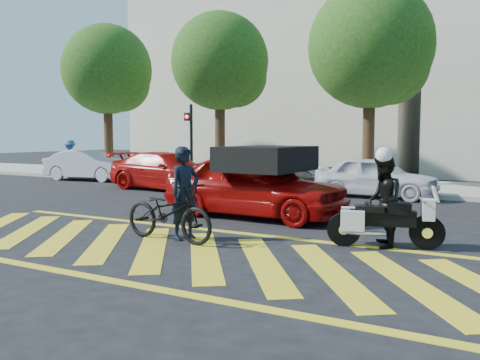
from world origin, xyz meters
The scene contains 18 objects.
ground centered at (0.00, 0.00, 0.00)m, with size 90.00×90.00×0.00m, color black.
sidewalk centered at (0.00, 12.00, 0.07)m, with size 60.00×5.00×0.15m, color #9E998E.
crosswalk centered at (-0.04, 0.00, 0.00)m, with size 12.33×4.00×0.01m.
building_left centered at (-8.00, 21.00, 5.00)m, with size 16.00×8.00×10.00m, color beige.
tree_far_left centered at (-12.87, 12.06, 5.05)m, with size 4.40×4.40×7.41m.
tree_left centered at (-6.37, 12.06, 4.99)m, with size 4.20×4.20×7.26m.
tree_center centered at (0.13, 12.06, 5.10)m, with size 4.60×4.60×7.56m.
signal_pole centered at (-6.50, 9.74, 1.92)m, with size 0.28×0.43×3.20m.
officer_bike centered at (-0.52, 0.89, 0.89)m, with size 0.65×0.42×1.78m, color black.
bicycle centered at (-0.69, 0.60, 0.54)m, with size 0.72×2.07×1.09m, color black.
police_motorcycle centered at (2.96, 1.99, 0.48)m, with size 1.96×0.94×0.89m.
officer_moto centered at (2.95, 2.00, 0.82)m, with size 0.80×0.62×1.64m, color black.
red_convertible centered at (-0.57, 3.87, 0.77)m, with size 1.83×4.54×1.55m, color #940706.
parked_far_left centered at (-11.50, 9.20, 0.67)m, with size 1.41×4.04×1.33m, color #B5B8BE.
parked_left centered at (-6.20, 7.80, 0.68)m, with size 1.91×4.70×1.37m, color #AC0D0A.
parked_mid_left centered at (-3.34, 8.99, 0.64)m, with size 2.14×4.64×1.29m, color black.
parked_mid_right centered at (1.02, 9.20, 0.66)m, with size 1.55×3.86×1.31m, color silver.
pedestrian_left centered at (-13.55, 10.00, 0.95)m, with size 1.04×0.60×1.61m, color #2F5982.
Camera 1 is at (5.05, -6.97, 1.99)m, focal length 38.00 mm.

